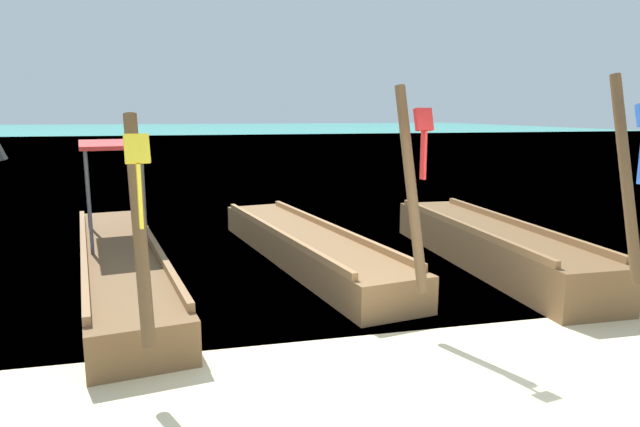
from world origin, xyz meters
TOP-DOWN VIEW (x-y plane):
  - ground at (0.00, 0.00)m, footprint 120.00×120.00m
  - sea_water at (0.00, 61.81)m, footprint 120.00×120.00m
  - longtail_boat_yellow_ribbon at (-2.85, 4.67)m, footprint 2.17×7.24m
  - longtail_boat_red_ribbon at (0.06, 5.05)m, footprint 2.13×6.54m
  - longtail_boat_blue_ribbon at (2.93, 4.14)m, footprint 1.12×5.83m

SIDE VIEW (x-z plane):
  - ground at x=0.00m, z-range 0.00..0.00m
  - sea_water at x=0.00m, z-range 0.00..0.00m
  - longtail_boat_red_ribbon at x=0.06m, z-range -1.12..1.66m
  - longtail_boat_yellow_ribbon at x=-2.85m, z-range -0.92..1.56m
  - longtail_boat_blue_ribbon at x=2.93m, z-range -1.12..1.79m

